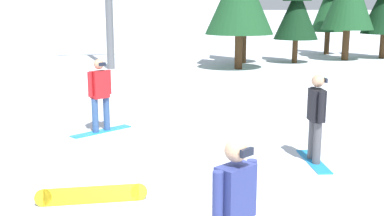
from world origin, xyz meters
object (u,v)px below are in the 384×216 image
(snowboarder_foreground, at_px, (235,212))
(pine_tree_young, at_px, (297,3))
(snowboarder_midground, at_px, (316,116))
(loose_snowboard_near_left, at_px, (92,194))
(snowboarder_background, at_px, (100,94))

(snowboarder_foreground, distance_m, pine_tree_young, 21.63)
(snowboarder_midground, height_order, loose_snowboard_near_left, snowboarder_midground)
(snowboarder_foreground, xyz_separation_m, pine_tree_young, (9.27, 19.41, 2.24))
(snowboarder_midground, relative_size, pine_tree_young, 0.30)
(snowboarder_background, height_order, pine_tree_young, pine_tree_young)
(snowboarder_midground, xyz_separation_m, loose_snowboard_near_left, (-4.22, -1.08, -0.78))
(snowboarder_midground, distance_m, loose_snowboard_near_left, 4.42)
(snowboarder_foreground, distance_m, snowboarder_background, 7.03)
(loose_snowboard_near_left, xyz_separation_m, pine_tree_young, (10.73, 16.75, 2.99))
(pine_tree_young, bearing_deg, snowboarder_foreground, -115.53)
(snowboarder_foreground, relative_size, loose_snowboard_near_left, 0.97)
(snowboarder_foreground, distance_m, snowboarder_midground, 4.65)
(loose_snowboard_near_left, relative_size, pine_tree_young, 0.30)
(loose_snowboard_near_left, bearing_deg, snowboarder_foreground, -61.21)
(snowboarder_background, distance_m, pine_tree_young, 16.45)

